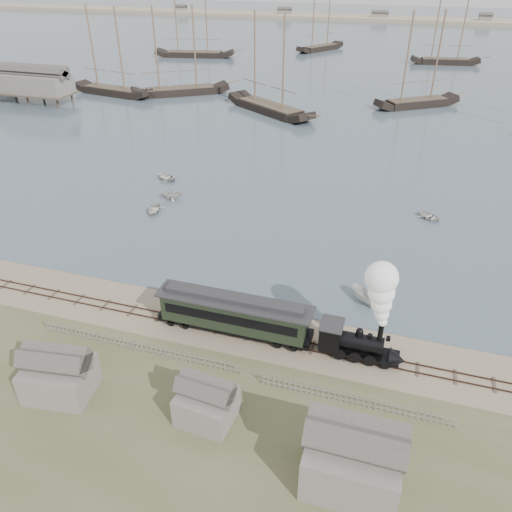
% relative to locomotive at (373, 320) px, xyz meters
% --- Properties ---
extents(ground, '(600.00, 600.00, 0.00)m').
position_rel_locomotive_xyz_m(ground, '(-12.80, 2.00, -4.25)').
color(ground, gray).
rests_on(ground, ground).
extents(harbor_water, '(600.00, 336.00, 0.06)m').
position_rel_locomotive_xyz_m(harbor_water, '(-12.80, 172.00, -4.22)').
color(harbor_water, '#4B5F6B').
rests_on(harbor_water, ground).
extents(rail_track, '(120.00, 1.80, 0.16)m').
position_rel_locomotive_xyz_m(rail_track, '(-12.80, 0.00, -4.21)').
color(rail_track, '#3A2520').
rests_on(rail_track, ground).
extents(picket_fence_west, '(19.00, 0.10, 1.20)m').
position_rel_locomotive_xyz_m(picket_fence_west, '(-19.30, -5.00, -4.25)').
color(picket_fence_west, slate).
rests_on(picket_fence_west, ground).
extents(picket_fence_east, '(15.00, 0.10, 1.20)m').
position_rel_locomotive_xyz_m(picket_fence_east, '(-0.30, -5.50, -4.25)').
color(picket_fence_east, slate).
rests_on(picket_fence_east, ground).
extents(shed_left, '(5.00, 4.00, 4.10)m').
position_rel_locomotive_xyz_m(shed_left, '(-22.80, -11.00, -4.25)').
color(shed_left, slate).
rests_on(shed_left, ground).
extents(shed_mid, '(4.00, 3.50, 3.60)m').
position_rel_locomotive_xyz_m(shed_mid, '(-10.80, -10.00, -4.25)').
color(shed_mid, slate).
rests_on(shed_mid, ground).
extents(shed_right, '(6.00, 5.00, 5.10)m').
position_rel_locomotive_xyz_m(shed_right, '(0.20, -12.00, -4.25)').
color(shed_right, slate).
rests_on(shed_right, ground).
extents(far_spit, '(500.00, 20.00, 1.80)m').
position_rel_locomotive_xyz_m(far_spit, '(-12.80, 252.00, -4.25)').
color(far_spit, tan).
rests_on(far_spit, ground).
extents(locomotive, '(7.39, 2.76, 9.21)m').
position_rel_locomotive_xyz_m(locomotive, '(0.00, 0.00, 0.00)').
color(locomotive, black).
rests_on(locomotive, ground).
extents(passenger_coach, '(14.38, 2.77, 3.49)m').
position_rel_locomotive_xyz_m(passenger_coach, '(-12.15, -0.00, -2.05)').
color(passenger_coach, black).
rests_on(passenger_coach, ground).
extents(beached_dinghy, '(3.35, 4.12, 0.75)m').
position_rel_locomotive_xyz_m(beached_dinghy, '(-10.87, 1.98, -3.88)').
color(beached_dinghy, beige).
rests_on(beached_dinghy, ground).
extents(rowboat_0, '(4.01, 3.30, 0.72)m').
position_rel_locomotive_xyz_m(rowboat_0, '(-30.79, 20.12, -3.83)').
color(rowboat_0, beige).
rests_on(rowboat_0, harbor_water).
extents(rowboat_1, '(3.70, 3.91, 1.63)m').
position_rel_locomotive_xyz_m(rowboat_1, '(-30.26, 24.65, -3.38)').
color(rowboat_1, beige).
rests_on(rowboat_1, harbor_water).
extents(rowboat_2, '(3.28, 3.17, 1.28)m').
position_rel_locomotive_xyz_m(rowboat_2, '(-1.44, 8.22, -3.55)').
color(rowboat_2, beige).
rests_on(rowboat_2, harbor_water).
extents(rowboat_3, '(3.96, 4.07, 0.69)m').
position_rel_locomotive_xyz_m(rowboat_3, '(4.72, 29.04, -3.85)').
color(rowboat_3, beige).
rests_on(rowboat_3, harbor_water).
extents(rowboat_6, '(3.93, 4.39, 0.75)m').
position_rel_locomotive_xyz_m(rowboat_6, '(-34.20, 30.82, -3.82)').
color(rowboat_6, beige).
rests_on(rowboat_6, harbor_water).
extents(schooner_0, '(22.32, 8.75, 20.00)m').
position_rel_locomotive_xyz_m(schooner_0, '(-70.21, 75.44, 5.81)').
color(schooner_0, black).
rests_on(schooner_0, harbor_water).
extents(schooner_1, '(22.68, 17.73, 20.00)m').
position_rel_locomotive_xyz_m(schooner_1, '(-54.51, 80.48, 5.81)').
color(schooner_1, black).
rests_on(schooner_1, harbor_water).
extents(schooner_2, '(23.25, 18.27, 20.00)m').
position_rel_locomotive_xyz_m(schooner_2, '(-29.36, 71.78, 5.81)').
color(schooner_2, black).
rests_on(schooner_2, harbor_water).
extents(schooner_3, '(18.95, 15.45, 20.00)m').
position_rel_locomotive_xyz_m(schooner_3, '(1.10, 85.94, 5.81)').
color(schooner_3, black).
rests_on(schooner_3, harbor_water).
extents(schooner_6, '(26.64, 10.85, 20.00)m').
position_rel_locomotive_xyz_m(schooner_6, '(-71.60, 128.81, 5.81)').
color(schooner_6, black).
rests_on(schooner_6, harbor_water).
extents(schooner_7, '(14.66, 19.95, 20.00)m').
position_rel_locomotive_xyz_m(schooner_7, '(-34.10, 153.42, 5.81)').
color(schooner_7, black).
rests_on(schooner_7, harbor_water).
extents(schooner_8, '(20.99, 8.00, 20.00)m').
position_rel_locomotive_xyz_m(schooner_8, '(7.75, 140.23, 5.81)').
color(schooner_8, black).
rests_on(schooner_8, harbor_water).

